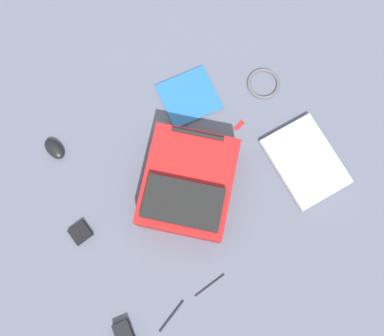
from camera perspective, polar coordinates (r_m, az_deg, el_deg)
The scene contains 10 objects.
ground_plane at distance 1.75m, azimuth -0.69°, elevation 0.46°, with size 3.87×3.87×0.00m, color #4C5160.
backpack at distance 1.64m, azimuth -0.54°, elevation -2.29°, with size 0.50×0.50×0.20m.
laptop at distance 1.80m, azimuth 14.82°, elevation 0.83°, with size 0.34×0.25×0.03m.
book_comic at distance 1.83m, azimuth -0.40°, elevation 9.43°, with size 0.22×0.24×0.01m.
computer_mouse at distance 1.83m, azimuth -17.81°, elevation 2.44°, with size 0.06×0.10×0.04m, color black.
cable_coil at distance 1.87m, azimuth 9.46°, elevation 11.01°, with size 0.14×0.14×0.01m, color #4C4C51.
pen_black at distance 1.71m, azimuth 2.36°, elevation -15.26°, with size 0.01×0.01×0.14m, color black.
pen_blue at distance 1.72m, azimuth -2.76°, elevation -19.02°, with size 0.01×0.01×0.14m, color black.
earbud_pouch at distance 1.76m, azimuth -14.60°, elevation -8.31°, with size 0.07×0.07×0.02m, color black.
usb_stick at distance 1.80m, azimuth 6.32°, elevation 5.65°, with size 0.02×0.05×0.01m, color #B21919.
Camera 1 is at (-0.33, 0.15, 1.71)m, focal length 40.17 mm.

